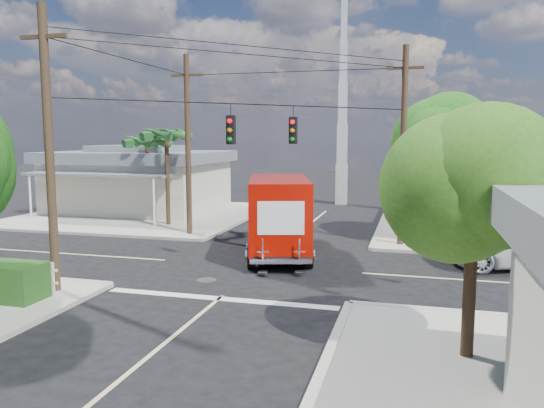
% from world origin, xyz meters
% --- Properties ---
extents(ground, '(120.00, 120.00, 0.00)m').
position_xyz_m(ground, '(0.00, 0.00, 0.00)').
color(ground, black).
rests_on(ground, ground).
extents(sidewalk_ne, '(14.12, 14.12, 0.14)m').
position_xyz_m(sidewalk_ne, '(10.88, 10.88, 0.07)').
color(sidewalk_ne, '#AAA59A').
rests_on(sidewalk_ne, ground).
extents(sidewalk_nw, '(14.12, 14.12, 0.14)m').
position_xyz_m(sidewalk_nw, '(-10.88, 10.88, 0.07)').
color(sidewalk_nw, '#AAA59A').
rests_on(sidewalk_nw, ground).
extents(road_markings, '(32.00, 32.00, 0.01)m').
position_xyz_m(road_markings, '(0.00, -1.47, 0.01)').
color(road_markings, beige).
rests_on(road_markings, ground).
extents(building_ne, '(11.80, 10.20, 4.50)m').
position_xyz_m(building_ne, '(12.50, 11.97, 2.32)').
color(building_ne, beige).
rests_on(building_ne, sidewalk_ne).
extents(building_nw, '(10.80, 10.20, 4.30)m').
position_xyz_m(building_nw, '(-12.00, 12.46, 2.22)').
color(building_nw, beige).
rests_on(building_nw, sidewalk_nw).
extents(radio_tower, '(0.80, 0.80, 17.00)m').
position_xyz_m(radio_tower, '(0.50, 20.00, 5.64)').
color(radio_tower, silver).
rests_on(radio_tower, ground).
extents(tree_ne_front, '(4.21, 4.14, 6.66)m').
position_xyz_m(tree_ne_front, '(7.21, 6.76, 4.77)').
color(tree_ne_front, '#422D1C').
rests_on(tree_ne_front, sidewalk_ne).
extents(tree_ne_back, '(3.77, 3.66, 5.82)m').
position_xyz_m(tree_ne_back, '(9.81, 8.96, 4.19)').
color(tree_ne_back, '#422D1C').
rests_on(tree_ne_back, sidewalk_ne).
extents(tree_se, '(3.67, 3.54, 5.62)m').
position_xyz_m(tree_se, '(7.01, -7.24, 4.04)').
color(tree_se, '#422D1C').
rests_on(tree_se, sidewalk_se).
extents(palm_nw_front, '(3.01, 3.08, 5.59)m').
position_xyz_m(palm_nw_front, '(-7.50, 7.50, 5.04)').
color(palm_nw_front, '#422D1C').
rests_on(palm_nw_front, sidewalk_nw).
extents(palm_nw_back, '(3.01, 3.08, 5.19)m').
position_xyz_m(palm_nw_back, '(-9.50, 9.00, 4.67)').
color(palm_nw_back, '#422D1C').
rests_on(palm_nw_back, sidewalk_nw).
extents(utility_poles, '(12.00, 10.68, 9.00)m').
position_xyz_m(utility_poles, '(-1.58, 1.60, 4.67)').
color(utility_poles, '#473321').
rests_on(utility_poles, ground).
extents(vending_boxes, '(1.90, 0.50, 1.10)m').
position_xyz_m(vending_boxes, '(6.50, 6.20, 0.69)').
color(vending_boxes, '#9F190C').
rests_on(vending_boxes, sidewalk_ne).
extents(delivery_truck, '(4.26, 7.96, 3.31)m').
position_xyz_m(delivery_truck, '(0.17, 2.40, 1.68)').
color(delivery_truck, black).
rests_on(delivery_truck, ground).
extents(parked_car, '(6.22, 4.07, 1.59)m').
position_xyz_m(parked_car, '(9.82, 2.65, 0.80)').
color(parked_car, silver).
rests_on(parked_car, ground).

